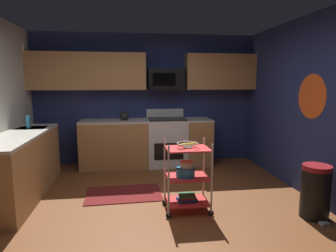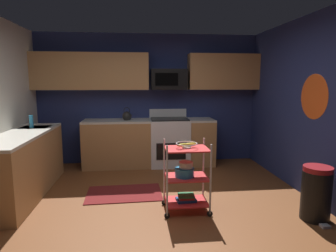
{
  "view_description": "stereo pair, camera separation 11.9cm",
  "coord_description": "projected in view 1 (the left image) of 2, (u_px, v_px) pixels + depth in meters",
  "views": [
    {
      "loc": [
        -0.34,
        -3.54,
        1.66
      ],
      "look_at": [
        0.19,
        0.39,
        1.05
      ],
      "focal_mm": 31.14,
      "sensor_mm": 36.0,
      "label": 1
    },
    {
      "loc": [
        -0.22,
        -3.56,
        1.66
      ],
      "look_at": [
        0.19,
        0.39,
        1.05
      ],
      "focal_mm": 31.14,
      "sensor_mm": 36.0,
      "label": 2
    }
  ],
  "objects": [
    {
      "name": "microwave",
      "position": [
        166.0,
        79.0,
        5.72
      ],
      "size": [
        0.7,
        0.39,
        0.4
      ],
      "color": "black"
    },
    {
      "name": "counter_run",
      "position": [
        99.0,
        151.0,
        5.03
      ],
      "size": [
        3.48,
        2.72,
        0.92
      ],
      "color": "#B27F4C",
      "rests_on": "ground"
    },
    {
      "name": "wall_back",
      "position": [
        145.0,
        99.0,
        5.95
      ],
      "size": [
        4.52,
        0.06,
        2.6
      ],
      "primitive_type": "cube",
      "color": "navy",
      "rests_on": "ground"
    },
    {
      "name": "floor_rug",
      "position": [
        124.0,
        194.0,
        4.32
      ],
      "size": [
        1.12,
        0.74,
        0.01
      ],
      "primitive_type": "cube",
      "rotation": [
        0.0,
        0.0,
        0.03
      ],
      "color": "maroon",
      "rests_on": "ground"
    },
    {
      "name": "floor",
      "position": [
        157.0,
        212.0,
        3.77
      ],
      "size": [
        4.4,
        4.8,
        0.04
      ],
      "primitive_type": "cube",
      "color": "brown",
      "rests_on": "ground"
    },
    {
      "name": "rolling_cart",
      "position": [
        187.0,
        177.0,
        3.72
      ],
      "size": [
        0.6,
        0.42,
        0.91
      ],
      "color": "silver",
      "rests_on": "ground"
    },
    {
      "name": "trash_can",
      "position": [
        315.0,
        192.0,
        3.55
      ],
      "size": [
        0.34,
        0.42,
        0.66
      ],
      "color": "black",
      "rests_on": "ground"
    },
    {
      "name": "oven_range",
      "position": [
        167.0,
        141.0,
        5.81
      ],
      "size": [
        0.76,
        0.65,
        1.1
      ],
      "color": "white",
      "rests_on": "ground"
    },
    {
      "name": "upper_cabinets",
      "position": [
        141.0,
        72.0,
        5.66
      ],
      "size": [
        4.4,
        0.33,
        0.7
      ],
      "color": "#B27F4C"
    },
    {
      "name": "fruit_bowl",
      "position": [
        188.0,
        144.0,
        3.66
      ],
      "size": [
        0.27,
        0.27,
        0.07
      ],
      "color": "silver",
      "rests_on": "rolling_cart"
    },
    {
      "name": "wall_right",
      "position": [
        324.0,
        109.0,
        3.86
      ],
      "size": [
        0.06,
        4.8,
        2.6
      ],
      "primitive_type": "cube",
      "color": "navy",
      "rests_on": "ground"
    },
    {
      "name": "book_stack",
      "position": [
        187.0,
        198.0,
        3.76
      ],
      "size": [
        0.26,
        0.19,
        0.09
      ],
      "color": "#1E4C8C",
      "rests_on": "rolling_cart"
    },
    {
      "name": "kettle",
      "position": [
        124.0,
        116.0,
        5.62
      ],
      "size": [
        0.21,
        0.18,
        0.26
      ],
      "color": "black",
      "rests_on": "counter_run"
    },
    {
      "name": "mixing_bowl_large",
      "position": [
        185.0,
        172.0,
        3.71
      ],
      "size": [
        0.25,
        0.25,
        0.11
      ],
      "color": "#338CBF",
      "rests_on": "rolling_cart"
    },
    {
      "name": "wall_flower_decal",
      "position": [
        312.0,
        97.0,
        4.07
      ],
      "size": [
        0.0,
        0.62,
        0.62
      ],
      "primitive_type": "cylinder",
      "rotation": [
        0.0,
        1.57,
        0.0
      ],
      "color": "#E5591E"
    },
    {
      "name": "mixing_bowl_small",
      "position": [
        187.0,
        165.0,
        3.68
      ],
      "size": [
        0.18,
        0.18,
        0.08
      ],
      "color": "silver",
      "rests_on": "rolling_cart"
    },
    {
      "name": "dish_soap_bottle",
      "position": [
        28.0,
        122.0,
        4.63
      ],
      "size": [
        0.06,
        0.06,
        0.2
      ],
      "primitive_type": "cylinder",
      "color": "#2D8CBF",
      "rests_on": "counter_run"
    }
  ]
}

